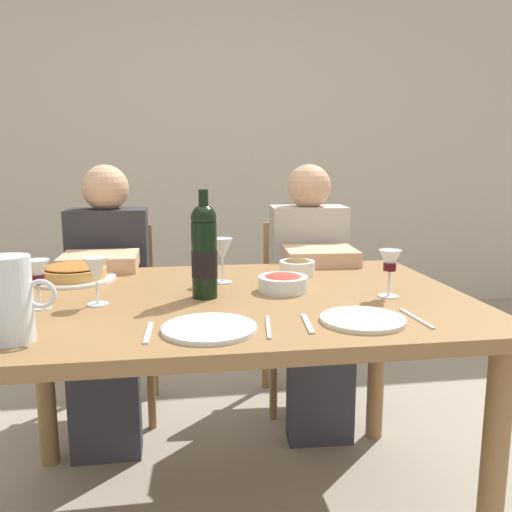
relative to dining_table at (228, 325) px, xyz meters
name	(u,v)px	position (x,y,z in m)	size (l,w,h in m)	color
back_wall	(193,129)	(0.00, 2.50, 0.73)	(8.00, 0.10, 2.80)	beige
dining_table	(228,325)	(0.00, 0.00, 0.00)	(1.50, 1.00, 0.76)	olive
wine_bottle	(204,251)	(-0.07, 0.00, 0.24)	(0.08, 0.08, 0.33)	black
water_pitcher	(11,304)	(-0.54, -0.34, 0.18)	(0.16, 0.10, 0.20)	silver
baked_tart	(74,273)	(-0.52, 0.30, 0.12)	(0.29, 0.29, 0.06)	white
salad_bowl	(283,282)	(0.18, 0.04, 0.12)	(0.16, 0.16, 0.06)	silver
olive_bowl	(297,266)	(0.28, 0.27, 0.12)	(0.13, 0.13, 0.06)	white
wine_glass_left_diner	(223,251)	(0.00, 0.19, 0.20)	(0.07, 0.07, 0.16)	silver
wine_glass_right_diner	(37,275)	(-0.55, -0.05, 0.19)	(0.07, 0.07, 0.14)	silver
wine_glass_centre	(96,272)	(-0.39, -0.04, 0.19)	(0.07, 0.07, 0.14)	silver
wine_glass_spare	(390,263)	(0.49, -0.08, 0.20)	(0.07, 0.07, 0.15)	silver
dinner_plate_left_setting	(209,328)	(-0.08, -0.33, 0.10)	(0.24, 0.24, 0.01)	silver
dinner_plate_right_setting	(363,320)	(0.32, -0.32, 0.10)	(0.23, 0.23, 0.01)	silver
fork_left_setting	(149,333)	(-0.23, -0.33, 0.09)	(0.16, 0.01, 0.01)	silver
knife_left_setting	(268,327)	(0.07, -0.33, 0.09)	(0.18, 0.01, 0.01)	silver
knife_right_setting	(416,318)	(0.47, -0.32, 0.09)	(0.18, 0.01, 0.01)	silver
spoon_right_setting	(308,323)	(0.17, -0.32, 0.09)	(0.16, 0.01, 0.01)	silver
chair_left	(115,307)	(-0.45, 0.89, -0.17)	(0.40, 0.40, 0.87)	olive
diner_left	(107,294)	(-0.45, 0.66, -0.05)	(0.34, 0.50, 1.16)	#2D2D33
chair_right	(302,299)	(0.46, 0.88, -0.17)	(0.43, 0.43, 0.87)	olive
diner_right	(312,287)	(0.44, 0.65, -0.05)	(0.35, 0.52, 1.16)	#B7B2A8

